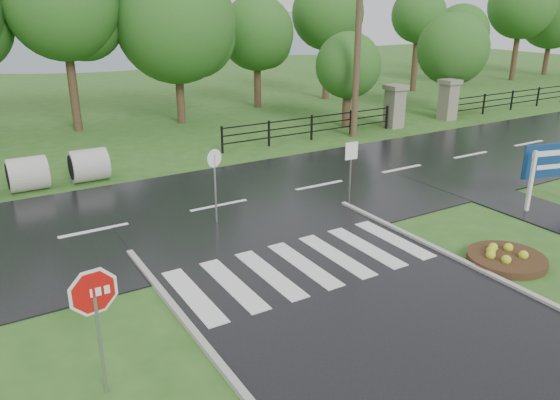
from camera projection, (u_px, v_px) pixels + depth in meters
ground at (458, 376)px, 9.77m from camera, size 120.00×120.00×0.00m
main_road at (219, 207)px, 17.80m from camera, size 90.00×8.00×0.04m
walkway at (547, 215)px, 17.12m from camera, size 2.20×11.00×0.04m
crosswalk at (304, 264)px, 13.77m from camera, size 6.50×2.80×0.02m
pillar_west at (395, 105)px, 28.55m from camera, size 1.00×1.00×2.24m
pillar_east at (448, 99)px, 30.50m from camera, size 1.00×1.00×2.24m
fence_west at (312, 125)px, 26.15m from camera, size 9.58×0.08×1.20m
hills at (63, 185)px, 69.00m from camera, size 102.00×48.00×48.00m
treeline at (125, 125)px, 29.53m from camera, size 83.20×5.20×10.00m
stop_sign at (95, 303)px, 8.78m from camera, size 1.10×0.14×2.49m
estate_billboard at (555, 163)px, 17.41m from camera, size 2.33×0.70×2.10m
flower_bed at (507, 258)px, 13.94m from camera, size 1.96×1.96×0.39m
reg_sign_small at (351, 161)px, 17.52m from camera, size 0.47×0.07×2.11m
reg_sign_round at (215, 178)px, 15.94m from camera, size 0.52×0.19×2.32m
utility_pole_east at (358, 37)px, 25.43m from camera, size 1.64×0.44×9.31m
entrance_tree_left at (348, 66)px, 28.09m from camera, size 3.39×3.39×4.90m
entrance_tree_right at (453, 50)px, 31.65m from camera, size 4.13×4.13×5.76m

